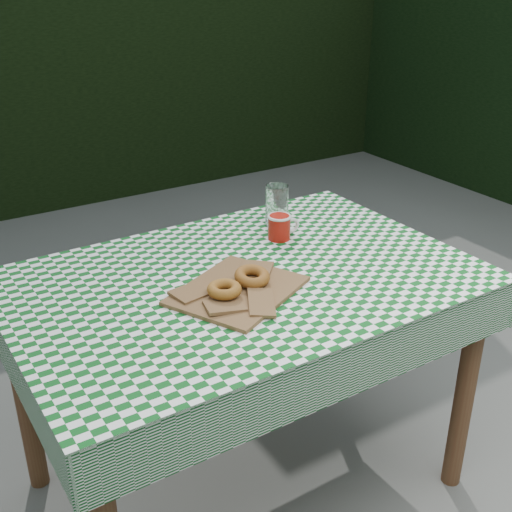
{
  "coord_description": "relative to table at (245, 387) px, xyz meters",
  "views": [
    {
      "loc": [
        -0.84,
        -1.29,
        1.57
      ],
      "look_at": [
        0.04,
        0.11,
        0.79
      ],
      "focal_mm": 45.05,
      "sensor_mm": 36.0,
      "label": 1
    }
  ],
  "objects": [
    {
      "name": "ground",
      "position": [
        0.03,
        -0.08,
        -0.38
      ],
      "size": [
        60.0,
        60.0,
        0.0
      ],
      "primitive_type": "plane",
      "color": "#54544F",
      "rests_on": "ground"
    },
    {
      "name": "table",
      "position": [
        0.0,
        0.0,
        0.0
      ],
      "size": [
        1.27,
        0.85,
        0.75
      ],
      "primitive_type": "cube",
      "rotation": [
        0.0,
        0.0,
        0.01
      ],
      "color": "brown",
      "rests_on": "ground"
    },
    {
      "name": "tablecloth",
      "position": [
        0.0,
        -0.0,
        0.38
      ],
      "size": [
        1.29,
        0.87,
        0.01
      ],
      "primitive_type": "cube",
      "rotation": [
        0.0,
        0.0,
        0.01
      ],
      "color": "#0C4F18",
      "rests_on": "table"
    },
    {
      "name": "paper_bag",
      "position": [
        -0.06,
        -0.08,
        0.39
      ],
      "size": [
        0.41,
        0.38,
        0.02
      ],
      "primitive_type": "cube",
      "rotation": [
        0.0,
        0.0,
        0.46
      ],
      "color": "brown",
      "rests_on": "tablecloth"
    },
    {
      "name": "bagel_front",
      "position": [
        -0.11,
        -0.09,
        0.41
      ],
      "size": [
        0.12,
        0.12,
        0.03
      ],
      "primitive_type": "torus",
      "rotation": [
        0.0,
        0.0,
        0.52
      ],
      "color": "#9D6920",
      "rests_on": "paper_bag"
    },
    {
      "name": "bagel_back",
      "position": [
        -0.02,
        -0.07,
        0.41
      ],
      "size": [
        0.1,
        0.1,
        0.03
      ],
      "primitive_type": "torus",
      "rotation": [
        0.0,
        0.0,
        0.06
      ],
      "color": "brown",
      "rests_on": "paper_bag"
    },
    {
      "name": "coffee_mug",
      "position": [
        0.23,
        0.16,
        0.42
      ],
      "size": [
        0.16,
        0.16,
        0.08
      ],
      "primitive_type": null,
      "rotation": [
        0.0,
        0.0,
        -0.18
      ],
      "color": "#A0140A",
      "rests_on": "tablecloth"
    },
    {
      "name": "drinking_glass",
      "position": [
        0.28,
        0.26,
        0.45
      ],
      "size": [
        0.08,
        0.08,
        0.14
      ],
      "primitive_type": "cylinder",
      "rotation": [
        0.0,
        0.0,
        0.05
      ],
      "color": "white",
      "rests_on": "tablecloth"
    }
  ]
}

